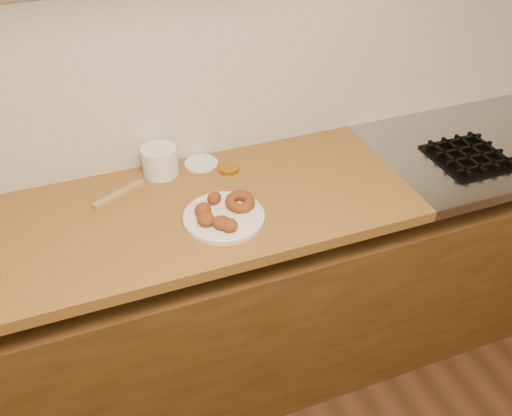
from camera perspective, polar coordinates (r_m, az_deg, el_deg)
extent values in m
cube|color=tan|center=(1.87, -3.48, 18.38)|extent=(4.00, 0.02, 2.70)
cube|color=brown|center=(2.16, 0.05, -9.34)|extent=(3.60, 0.60, 0.77)
cube|color=#936127|center=(1.76, -20.20, -3.24)|extent=(2.30, 0.62, 0.04)
cube|color=beige|center=(1.92, -3.20, 14.03)|extent=(3.60, 0.02, 0.60)
cube|color=black|center=(2.14, 21.45, 4.99)|extent=(0.26, 0.26, 0.01)
cube|color=black|center=(2.07, 19.63, 4.93)|extent=(0.01, 0.24, 0.02)
cube|color=black|center=(2.08, 23.04, 4.05)|extent=(0.24, 0.01, 0.02)
cube|color=black|center=(2.11, 20.92, 5.20)|extent=(0.01, 0.24, 0.02)
cube|color=black|center=(2.11, 22.04, 4.91)|extent=(0.24, 0.01, 0.02)
cube|color=black|center=(2.15, 22.16, 5.46)|extent=(0.01, 0.24, 0.02)
cube|color=black|center=(2.15, 21.06, 5.74)|extent=(0.24, 0.01, 0.02)
cube|color=black|center=(2.19, 23.36, 5.70)|extent=(0.01, 0.24, 0.02)
cube|color=black|center=(2.18, 20.11, 6.54)|extent=(0.24, 0.01, 0.02)
cylinder|color=silver|center=(1.70, -3.40, -0.95)|extent=(0.26, 0.26, 0.01)
torus|color=brown|center=(1.72, -1.71, 0.68)|extent=(0.11, 0.11, 0.04)
ellipsoid|color=brown|center=(1.69, -5.61, -0.16)|extent=(0.08, 0.08, 0.04)
ellipsoid|color=brown|center=(1.65, -5.31, -1.12)|extent=(0.05, 0.06, 0.04)
ellipsoid|color=brown|center=(1.64, -3.59, -1.54)|extent=(0.08, 0.08, 0.03)
ellipsoid|color=brown|center=(1.63, -2.80, -1.81)|extent=(0.05, 0.06, 0.04)
ellipsoid|color=brown|center=(1.73, -4.42, 1.05)|extent=(0.06, 0.05, 0.04)
cylinder|color=white|center=(1.91, -10.08, 4.89)|extent=(0.16, 0.16, 0.10)
cylinder|color=white|center=(1.96, -5.79, 4.70)|extent=(0.16, 0.16, 0.01)
cylinder|color=#B97919|center=(1.92, -2.89, 4.16)|extent=(0.07, 0.07, 0.01)
cube|color=#9C7F4A|center=(1.85, -14.22, 1.44)|extent=(0.19, 0.11, 0.02)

